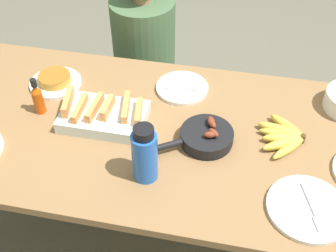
{
  "coord_description": "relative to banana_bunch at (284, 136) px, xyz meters",
  "views": [
    {
      "loc": [
        0.23,
        -1.13,
        1.85
      ],
      "look_at": [
        0.0,
        0.0,
        0.74
      ],
      "focal_mm": 45.0,
      "sensor_mm": 36.0,
      "label": 1
    }
  ],
  "objects": [
    {
      "name": "ground_plane",
      "position": [
        -0.44,
        -0.04,
        -0.73
      ],
      "size": [
        14.0,
        14.0,
        0.0
      ],
      "primitive_type": "plane",
      "color": "#666051"
    },
    {
      "name": "dining_table",
      "position": [
        -0.44,
        -0.04,
        -0.1
      ],
      "size": [
        1.87,
        0.88,
        0.71
      ],
      "color": "olive",
      "rests_on": "ground_plane"
    },
    {
      "name": "banana_bunch",
      "position": [
        0.0,
        0.0,
        0.0
      ],
      "size": [
        0.19,
        0.25,
        0.04
      ],
      "color": "gold",
      "rests_on": "dining_table"
    },
    {
      "name": "melon_tray",
      "position": [
        -0.7,
        -0.04,
        0.01
      ],
      "size": [
        0.33,
        0.21,
        0.09
      ],
      "color": "silver",
      "rests_on": "dining_table"
    },
    {
      "name": "skillet",
      "position": [
        -0.29,
        -0.07,
        0.01
      ],
      "size": [
        0.31,
        0.23,
        0.08
      ],
      "rotation": [
        0.0,
        0.0,
        3.7
      ],
      "color": "black",
      "rests_on": "dining_table"
    },
    {
      "name": "frittata_plate_side",
      "position": [
        -0.97,
        0.14,
        0.0
      ],
      "size": [
        0.22,
        0.22,
        0.05
      ],
      "color": "white",
      "rests_on": "dining_table"
    },
    {
      "name": "empty_plate_far_left",
      "position": [
        0.08,
        -0.31,
        -0.01
      ],
      "size": [
        0.27,
        0.27,
        0.02
      ],
      "color": "white",
      "rests_on": "dining_table"
    },
    {
      "name": "empty_plate_far_right",
      "position": [
        -0.43,
        0.22,
        -0.01
      ],
      "size": [
        0.22,
        0.22,
        0.02
      ],
      "color": "white",
      "rests_on": "dining_table"
    },
    {
      "name": "water_bottle",
      "position": [
        -0.47,
        -0.27,
        0.09
      ],
      "size": [
        0.09,
        0.09,
        0.23
      ],
      "color": "blue",
      "rests_on": "dining_table"
    },
    {
      "name": "hot_sauce_bottle",
      "position": [
        -0.96,
        -0.03,
        0.05
      ],
      "size": [
        0.04,
        0.04,
        0.16
      ],
      "color": "#C64C0F",
      "rests_on": "dining_table"
    },
    {
      "name": "person_figure",
      "position": [
        -0.71,
        0.66,
        -0.27
      ],
      "size": [
        0.36,
        0.36,
        1.12
      ],
      "color": "black",
      "rests_on": "ground_plane"
    }
  ]
}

